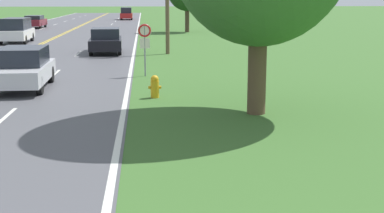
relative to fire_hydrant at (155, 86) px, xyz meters
The scene contains 7 objects.
fire_hydrant is the anchor object (origin of this frame).
traffic_sign 5.35m from the fire_hydrant, 93.47° to the left, with size 0.60×0.10×2.30m.
car_silver_sedan_approaching 5.49m from the fire_hydrant, 154.45° to the left, with size 1.95×4.56×1.55m.
car_black_sedan_mid_near 15.64m from the fire_hydrant, 99.99° to the left, with size 2.08×4.71×1.53m.
car_white_van_mid_far 25.51m from the fire_hydrant, 113.02° to the left, with size 2.07×4.83×1.87m.
car_maroon_sedan_receding 45.10m from the fire_hydrant, 106.04° to the left, with size 1.89×4.74×1.40m.
car_red_van_distant 65.11m from the fire_hydrant, 92.61° to the left, with size 1.79×4.71×1.85m.
Camera 1 is at (7.60, 1.21, 3.43)m, focal length 50.00 mm.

